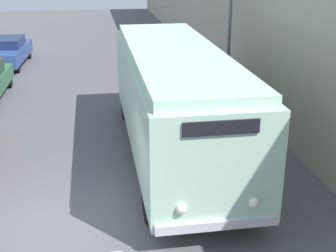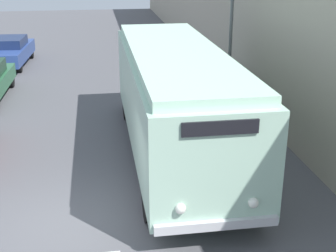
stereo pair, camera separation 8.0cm
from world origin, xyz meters
name	(u,v)px [view 1 (the left image)]	position (x,y,z in m)	size (l,w,h in m)	color
ground_plane	(67,227)	(0.00, 0.00, 0.00)	(80.00, 80.00, 0.00)	#56565B
building_wall_right	(236,10)	(6.81, 10.00, 3.44)	(0.30, 60.00, 6.88)	#B2A893
vintage_bus	(175,97)	(3.06, 3.47, 1.84)	(2.68, 9.86, 3.22)	black
streetlamp	(231,2)	(5.72, 7.19, 4.06)	(0.36, 0.36, 6.23)	#595E60
parked_car_far	(8,51)	(-3.61, 16.28, 0.75)	(2.05, 4.78, 1.45)	black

